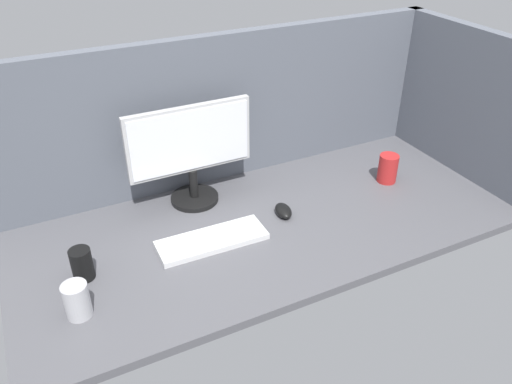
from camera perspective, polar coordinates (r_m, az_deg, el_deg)
The scene contains 9 objects.
ground_plane at distance 184.72cm, azimuth 1.69°, elevation -3.49°, with size 180.00×80.00×3.00cm, color #515156.
cubicle_wall_back at distance 199.59cm, azimuth -3.27°, elevation 9.31°, with size 180.00×5.00×57.62cm.
cubicle_wall_side at distance 220.73cm, azimuth 22.62°, elevation 9.15°, with size 5.00×80.00×57.62cm, color #565B66.
monitor at distance 185.87cm, azimuth -7.32°, elevation 4.72°, with size 46.34×18.00×37.76cm.
keyboard at distance 173.14cm, azimuth -4.93°, elevation -5.36°, with size 37.00×13.00×2.00cm, color silver.
mouse at distance 185.79cm, azimuth 3.07°, elevation -2.09°, with size 5.60×9.60×3.40cm, color black.
mug_steel at distance 152.82cm, azimuth -19.34°, elevation -11.33°, with size 7.23×7.23×10.79cm.
mug_black_travel at distance 164.86cm, azimuth -18.84°, elevation -7.63°, with size 6.54×6.54×10.51cm.
mug_red_plastic at distance 210.52cm, azimuth 14.49°, elevation 2.57°, with size 7.64×7.64×11.52cm.
Camera 1 is at (-71.65, -132.06, 105.97)cm, focal length 35.87 mm.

